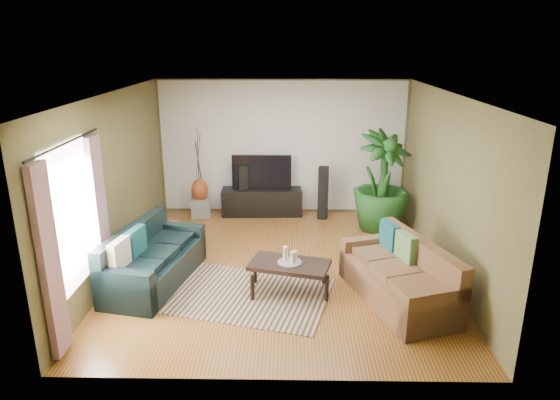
{
  "coord_description": "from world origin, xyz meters",
  "views": [
    {
      "loc": [
        0.14,
        -7.19,
        3.44
      ],
      "look_at": [
        0.0,
        0.2,
        1.05
      ],
      "focal_mm": 32.0,
      "sensor_mm": 36.0,
      "label": 1
    }
  ],
  "objects_px": {
    "vase": "(200,190)",
    "sofa_right": "(398,272)",
    "sofa_left": "(154,256)",
    "television": "(262,172)",
    "coffee_table": "(289,277)",
    "speaker_left": "(243,190)",
    "side_table": "(160,238)",
    "tv_stand": "(262,202)",
    "pedestal": "(201,207)",
    "speaker_right": "(323,193)",
    "potted_plant": "(382,182)"
  },
  "relations": [
    {
      "from": "speaker_left",
      "to": "potted_plant",
      "type": "height_order",
      "value": "potted_plant"
    },
    {
      "from": "side_table",
      "to": "speaker_left",
      "type": "bearing_deg",
      "value": 57.37
    },
    {
      "from": "sofa_right",
      "to": "pedestal",
      "type": "bearing_deg",
      "value": -154.63
    },
    {
      "from": "tv_stand",
      "to": "coffee_table",
      "type": "bearing_deg",
      "value": -82.53
    },
    {
      "from": "tv_stand",
      "to": "television",
      "type": "xyz_separation_m",
      "value": [
        -0.0,
        0.0,
        0.62
      ]
    },
    {
      "from": "tv_stand",
      "to": "side_table",
      "type": "height_order",
      "value": "tv_stand"
    },
    {
      "from": "coffee_table",
      "to": "potted_plant",
      "type": "relative_size",
      "value": 0.59
    },
    {
      "from": "sofa_right",
      "to": "tv_stand",
      "type": "distance_m",
      "value": 4.08
    },
    {
      "from": "sofa_right",
      "to": "television",
      "type": "xyz_separation_m",
      "value": [
        -2.04,
        3.53,
        0.47
      ]
    },
    {
      "from": "vase",
      "to": "side_table",
      "type": "relative_size",
      "value": 0.97
    },
    {
      "from": "pedestal",
      "to": "side_table",
      "type": "distance_m",
      "value": 1.83
    },
    {
      "from": "sofa_right",
      "to": "pedestal",
      "type": "height_order",
      "value": "sofa_right"
    },
    {
      "from": "sofa_left",
      "to": "speaker_left",
      "type": "relative_size",
      "value": 1.86
    },
    {
      "from": "potted_plant",
      "to": "side_table",
      "type": "relative_size",
      "value": 3.76
    },
    {
      "from": "sofa_right",
      "to": "potted_plant",
      "type": "xyz_separation_m",
      "value": [
        0.23,
        2.74,
        0.51
      ]
    },
    {
      "from": "sofa_right",
      "to": "coffee_table",
      "type": "bearing_deg",
      "value": -117.29
    },
    {
      "from": "pedestal",
      "to": "vase",
      "type": "bearing_deg",
      "value": 0.0
    },
    {
      "from": "coffee_table",
      "to": "potted_plant",
      "type": "bearing_deg",
      "value": 70.92
    },
    {
      "from": "sofa_right",
      "to": "coffee_table",
      "type": "distance_m",
      "value": 1.5
    },
    {
      "from": "speaker_right",
      "to": "vase",
      "type": "distance_m",
      "value": 2.47
    },
    {
      "from": "speaker_left",
      "to": "pedestal",
      "type": "height_order",
      "value": "speaker_left"
    },
    {
      "from": "tv_stand",
      "to": "television",
      "type": "bearing_deg",
      "value": 177.77
    },
    {
      "from": "speaker_left",
      "to": "vase",
      "type": "bearing_deg",
      "value": 177.68
    },
    {
      "from": "sofa_right",
      "to": "speaker_right",
      "type": "distance_m",
      "value": 3.41
    },
    {
      "from": "television",
      "to": "pedestal",
      "type": "distance_m",
      "value": 1.43
    },
    {
      "from": "speaker_right",
      "to": "vase",
      "type": "height_order",
      "value": "speaker_right"
    },
    {
      "from": "tv_stand",
      "to": "side_table",
      "type": "relative_size",
      "value": 3.27
    },
    {
      "from": "sofa_left",
      "to": "speaker_right",
      "type": "distance_m",
      "value": 3.87
    },
    {
      "from": "speaker_right",
      "to": "side_table",
      "type": "height_order",
      "value": "speaker_right"
    },
    {
      "from": "sofa_right",
      "to": "vase",
      "type": "distance_m",
      "value": 4.71
    },
    {
      "from": "sofa_left",
      "to": "coffee_table",
      "type": "distance_m",
      "value": 2.0
    },
    {
      "from": "side_table",
      "to": "vase",
      "type": "bearing_deg",
      "value": 78.05
    },
    {
      "from": "vase",
      "to": "side_table",
      "type": "bearing_deg",
      "value": -101.95
    },
    {
      "from": "television",
      "to": "speaker_left",
      "type": "relative_size",
      "value": 1.14
    },
    {
      "from": "tv_stand",
      "to": "speaker_right",
      "type": "xyz_separation_m",
      "value": [
        1.23,
        -0.22,
        0.26
      ]
    },
    {
      "from": "vase",
      "to": "side_table",
      "type": "height_order",
      "value": "vase"
    },
    {
      "from": "sofa_left",
      "to": "television",
      "type": "height_order",
      "value": "television"
    },
    {
      "from": "tv_stand",
      "to": "sofa_left",
      "type": "bearing_deg",
      "value": -117.05
    },
    {
      "from": "pedestal",
      "to": "tv_stand",
      "type": "bearing_deg",
      "value": 6.59
    },
    {
      "from": "sofa_left",
      "to": "coffee_table",
      "type": "relative_size",
      "value": 1.77
    },
    {
      "from": "sofa_right",
      "to": "pedestal",
      "type": "xyz_separation_m",
      "value": [
        -3.28,
        3.38,
        -0.24
      ]
    },
    {
      "from": "vase",
      "to": "sofa_right",
      "type": "bearing_deg",
      "value": -45.92
    },
    {
      "from": "pedestal",
      "to": "potted_plant",
      "type": "bearing_deg",
      "value": -10.35
    },
    {
      "from": "tv_stand",
      "to": "sofa_right",
      "type": "bearing_deg",
      "value": -62.21
    },
    {
      "from": "coffee_table",
      "to": "vase",
      "type": "distance_m",
      "value": 3.65
    },
    {
      "from": "tv_stand",
      "to": "speaker_right",
      "type": "distance_m",
      "value": 1.27
    },
    {
      "from": "vase",
      "to": "speaker_left",
      "type": "bearing_deg",
      "value": 9.46
    },
    {
      "from": "vase",
      "to": "tv_stand",
      "type": "bearing_deg",
      "value": 6.59
    },
    {
      "from": "pedestal",
      "to": "side_table",
      "type": "relative_size",
      "value": 0.75
    },
    {
      "from": "sofa_left",
      "to": "potted_plant",
      "type": "bearing_deg",
      "value": -46.51
    }
  ]
}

